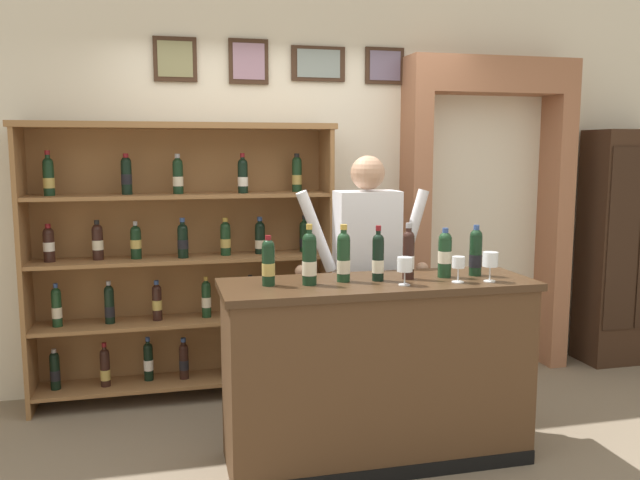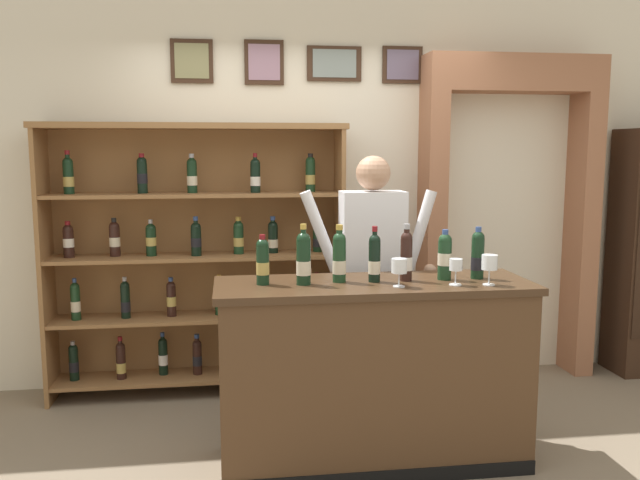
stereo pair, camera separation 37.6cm
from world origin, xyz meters
name	(u,v)px [view 2 (the right image)]	position (x,y,z in m)	size (l,w,h in m)	color
ground_plane	(339,464)	(0.00, 0.00, -0.01)	(14.00, 14.00, 0.02)	#7A6B56
back_wall	(307,144)	(0.00, 1.50, 1.79)	(12.00, 0.19, 3.57)	beige
wine_shelf	(197,252)	(-0.82, 1.24, 1.02)	(2.10, 0.38, 1.92)	olive
archway_doorway	(503,198)	(1.51, 1.38, 1.37)	(1.34, 0.45, 2.43)	#9E6647
tasting_counter	(373,373)	(0.19, 0.00, 0.51)	(1.72, 0.59, 1.03)	#4C331E
shopkeeper	(372,261)	(0.29, 0.53, 1.05)	(0.88, 0.22, 1.71)	#2D3347
tasting_bottle_vin_santo	(263,261)	(-0.42, 0.02, 1.15)	(0.07, 0.07, 0.27)	black
tasting_bottle_riserva	(303,258)	(-0.20, -0.01, 1.17)	(0.08, 0.08, 0.33)	black
tasting_bottle_super_tuscan	(340,257)	(0.00, 0.03, 1.17)	(0.07, 0.07, 0.31)	#19381E
tasting_bottle_chianti	(374,258)	(0.19, 0.01, 1.16)	(0.07, 0.07, 0.30)	black
tasting_bottle_grappa	(406,255)	(0.37, 0.01, 1.17)	(0.07, 0.07, 0.31)	black
tasting_bottle_bianco	(445,255)	(0.59, 0.02, 1.16)	(0.08, 0.08, 0.28)	#19381E
tasting_bottle_rosso	(478,255)	(0.78, 0.02, 1.16)	(0.07, 0.07, 0.29)	black
wine_glass_right	(456,266)	(0.60, -0.14, 1.13)	(0.07, 0.07, 0.14)	silver
wine_glass_center	(399,267)	(0.29, -0.14, 1.13)	(0.08, 0.08, 0.15)	silver
wine_glass_left	(489,264)	(0.77, -0.16, 1.14)	(0.08, 0.08, 0.16)	silver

